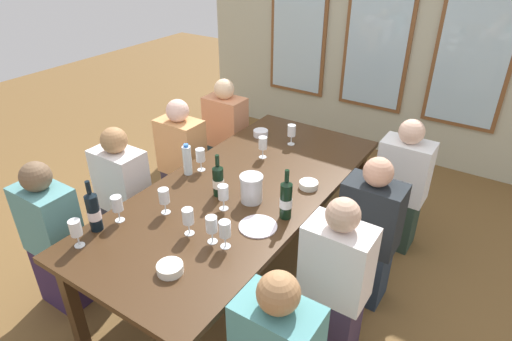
{
  "coord_description": "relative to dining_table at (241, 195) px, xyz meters",
  "views": [
    {
      "loc": [
        1.5,
        -2.09,
        2.36
      ],
      "look_at": [
        0.0,
        0.19,
        0.79
      ],
      "focal_mm": 30.52,
      "sensor_mm": 36.0,
      "label": 1
    }
  ],
  "objects": [
    {
      "name": "seated_person_1",
      "position": [
        0.86,
        -0.28,
        -0.15
      ],
      "size": [
        0.38,
        0.24,
        1.11
      ],
      "color": "#382A41",
      "rests_on": "ground"
    },
    {
      "name": "tasting_bowl_2",
      "position": [
        0.17,
        -0.89,
        0.09
      ],
      "size": [
        0.14,
        0.14,
        0.05
      ],
      "primitive_type": "cylinder",
      "color": "white",
      "rests_on": "dining_table"
    },
    {
      "name": "ground_plane",
      "position": [
        0.0,
        0.0,
        -0.68
      ],
      "size": [
        12.0,
        12.0,
        0.0
      ],
      "primitive_type": "plane",
      "color": "brown"
    },
    {
      "name": "wine_glass_7",
      "position": [
        -0.23,
        -0.51,
        0.18
      ],
      "size": [
        0.07,
        0.07,
        0.17
      ],
      "color": "white",
      "rests_on": "dining_table"
    },
    {
      "name": "wine_glass_5",
      "position": [
        0.05,
        -0.27,
        0.18
      ],
      "size": [
        0.07,
        0.07,
        0.17
      ],
      "color": "white",
      "rests_on": "dining_table"
    },
    {
      "name": "seated_person_3",
      "position": [
        0.86,
        0.26,
        -0.15
      ],
      "size": [
        0.38,
        0.24,
        1.11
      ],
      "color": "#222E3D",
      "rests_on": "ground"
    },
    {
      "name": "water_bottle",
      "position": [
        -0.44,
        -0.05,
        0.17
      ],
      "size": [
        0.06,
        0.06,
        0.24
      ],
      "color": "white",
      "rests_on": "dining_table"
    },
    {
      "name": "seated_person_5",
      "position": [
        0.86,
        0.97,
        -0.15
      ],
      "size": [
        0.38,
        0.24,
        1.11
      ],
      "color": "#26392D",
      "rests_on": "ground"
    },
    {
      "name": "back_wall_with_windows",
      "position": [
        0.0,
        2.56,
        0.77
      ],
      "size": [
        4.3,
        0.1,
        2.9
      ],
      "color": "#BAB99E",
      "rests_on": "ground"
    },
    {
      "name": "tasting_bowl_1",
      "position": [
        0.39,
        0.26,
        0.08
      ],
      "size": [
        0.13,
        0.13,
        0.05
      ],
      "primitive_type": "cylinder",
      "color": "white",
      "rests_on": "dining_table"
    },
    {
      "name": "seated_person_0",
      "position": [
        -0.86,
        -0.33,
        -0.15
      ],
      "size": [
        0.38,
        0.24,
        1.11
      ],
      "color": "#302F3A",
      "rests_on": "ground"
    },
    {
      "name": "seated_person_2",
      "position": [
        -0.86,
        0.32,
        -0.15
      ],
      "size": [
        0.38,
        0.24,
        1.11
      ],
      "color": "#362D3A",
      "rests_on": "ground"
    },
    {
      "name": "wine_bottle_1",
      "position": [
        -0.46,
        -0.86,
        0.19
      ],
      "size": [
        0.08,
        0.08,
        0.34
      ],
      "color": "black",
      "rests_on": "dining_table"
    },
    {
      "name": "wine_bottle_0",
      "position": [
        -0.08,
        -0.15,
        0.18
      ],
      "size": [
        0.08,
        0.08,
        0.3
      ],
      "color": "black",
      "rests_on": "dining_table"
    },
    {
      "name": "wine_glass_8",
      "position": [
        -0.41,
        -0.73,
        0.18
      ],
      "size": [
        0.07,
        0.07,
        0.17
      ],
      "color": "white",
      "rests_on": "dining_table"
    },
    {
      "name": "wine_glass_2",
      "position": [
        0.29,
        -0.56,
        0.18
      ],
      "size": [
        0.07,
        0.07,
        0.17
      ],
      "color": "white",
      "rests_on": "dining_table"
    },
    {
      "name": "wine_glass_4",
      "position": [
        -0.39,
        0.04,
        0.18
      ],
      "size": [
        0.07,
        0.07,
        0.17
      ],
      "color": "white",
      "rests_on": "dining_table"
    },
    {
      "name": "wine_glass_3",
      "position": [
        -0.05,
        0.79,
        0.18
      ],
      "size": [
        0.07,
        0.07,
        0.17
      ],
      "color": "white",
      "rests_on": "dining_table"
    },
    {
      "name": "seated_person_4",
      "position": [
        -0.86,
        0.96,
        -0.15
      ],
      "size": [
        0.38,
        0.24,
        1.11
      ],
      "color": "#24393E",
      "rests_on": "ground"
    },
    {
      "name": "white_plate_0",
      "position": [
        0.34,
        -0.31,
        0.07
      ],
      "size": [
        0.24,
        0.24,
        0.01
      ],
      "primitive_type": "cylinder",
      "color": "white",
      "rests_on": "dining_table"
    },
    {
      "name": "tasting_bowl_0",
      "position": [
        -0.35,
        0.79,
        0.09
      ],
      "size": [
        0.13,
        0.13,
        0.05
      ],
      "primitive_type": "cylinder",
      "color": "white",
      "rests_on": "dining_table"
    },
    {
      "name": "seated_person_6",
      "position": [
        -0.86,
        -0.94,
        -0.15
      ],
      "size": [
        0.38,
        0.24,
        1.11
      ],
      "color": "#342244",
      "rests_on": "ground"
    },
    {
      "name": "wine_bottle_2",
      "position": [
        0.43,
        -0.13,
        0.19
      ],
      "size": [
        0.08,
        0.08,
        0.34
      ],
      "color": "black",
      "rests_on": "dining_table"
    },
    {
      "name": "dining_table",
      "position": [
        0.0,
        0.0,
        0.0
      ],
      "size": [
        1.1,
        2.46,
        0.74
      ],
      "color": "#3F2815",
      "rests_on": "ground"
    },
    {
      "name": "metal_pitcher",
      "position": [
        0.15,
        -0.09,
        0.16
      ],
      "size": [
        0.16,
        0.16,
        0.19
      ],
      "color": "silver",
      "rests_on": "dining_table"
    },
    {
      "name": "wine_glass_9",
      "position": [
        0.2,
        -0.57,
        0.18
      ],
      "size": [
        0.07,
        0.07,
        0.17
      ],
      "color": "white",
      "rests_on": "dining_table"
    },
    {
      "name": "wine_glass_1",
      "position": [
        -0.12,
        0.46,
        0.18
      ],
      "size": [
        0.07,
        0.07,
        0.17
      ],
      "color": "white",
      "rests_on": "dining_table"
    },
    {
      "name": "wine_glass_0",
      "position": [
        0.04,
        -0.59,
        0.18
      ],
      "size": [
        0.07,
        0.07,
        0.17
      ],
      "color": "white",
      "rests_on": "dining_table"
    },
    {
      "name": "wine_glass_6",
      "position": [
        -0.42,
        -1.02,
        0.18
      ],
      "size": [
        0.07,
        0.07,
        0.17
      ],
      "color": "white",
      "rests_on": "dining_table"
    }
  ]
}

